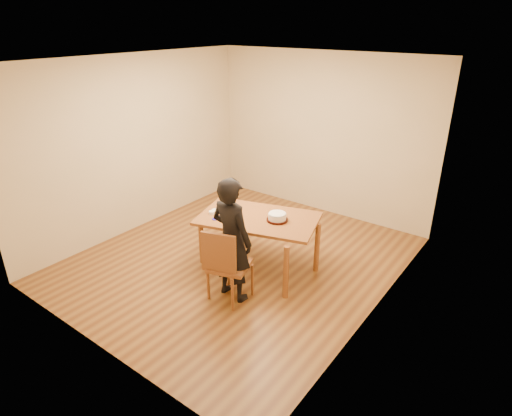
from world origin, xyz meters
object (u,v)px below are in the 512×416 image
Objects in this scene: dining_chair at (230,265)px; cake at (277,216)px; person at (232,240)px; dining_table at (258,219)px; cake_plate at (277,220)px.

dining_chair is 0.92m from cake.
person is (0.00, 0.05, 0.32)m from dining_chair.
person is at bearing -95.07° from dining_table.
dining_chair is at bearing -95.73° from dining_table.
cake_plate is 0.18× the size of person.
person reaches higher than dining_chair.
cake is (0.11, 0.84, 0.36)m from dining_chair.
cake reaches higher than dining_chair.
person reaches higher than cake.
person is at bearing -97.67° from cake.
cake_plate is 0.05m from cake.
dining_table is 0.84m from dining_chair.
dining_chair is at bearing -97.27° from cake_plate.
dining_table is 5.51× the size of cake_plate.
dining_table is at bearing -75.07° from person.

